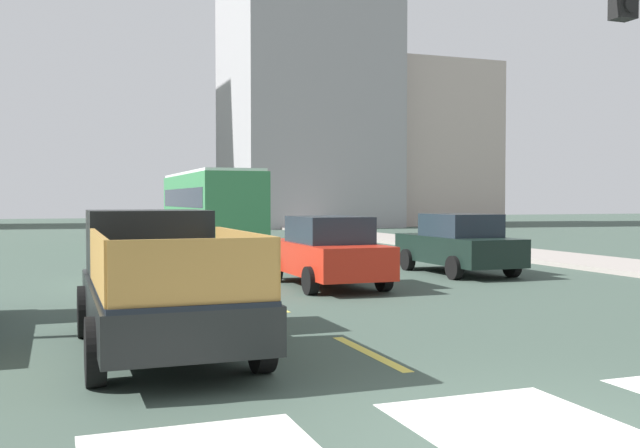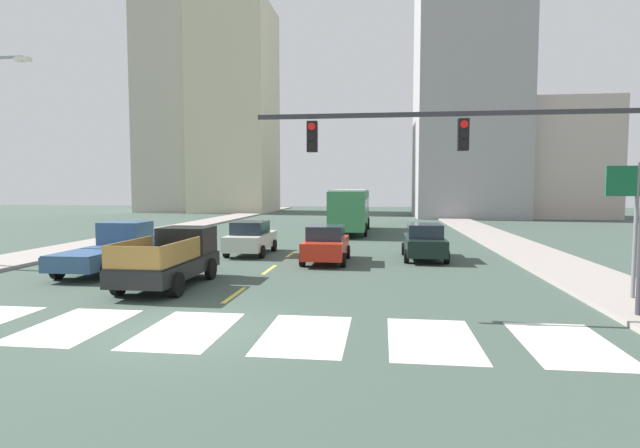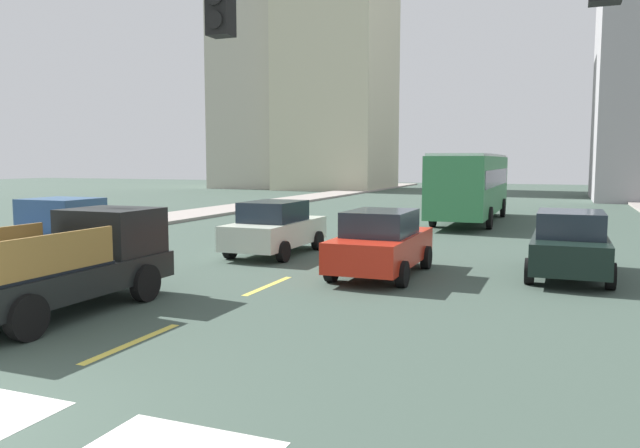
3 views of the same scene
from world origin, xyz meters
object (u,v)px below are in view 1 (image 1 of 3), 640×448
object	(u,v)px
pickup_stakebed	(159,282)
city_bus	(209,203)
sedan_near_right	(327,251)
sedan_far	(458,244)
sedan_mid	(142,250)

from	to	relation	value
pickup_stakebed	city_bus	size ratio (longest dim) A/B	0.48
pickup_stakebed	sedan_near_right	distance (m)	7.63
sedan_far	sedan_mid	xyz separation A→B (m)	(-8.76, 0.70, 0.00)
pickup_stakebed	sedan_far	world-z (taller)	pickup_stakebed
city_bus	sedan_near_right	bearing A→B (deg)	-91.53
city_bus	sedan_mid	size ratio (longest dim) A/B	2.45
city_bus	sedan_mid	xyz separation A→B (m)	(-4.34, -13.01, -1.09)
sedan_mid	sedan_near_right	size ratio (longest dim) A/B	1.00
sedan_near_right	sedan_mid	bearing A→B (deg)	149.86
sedan_mid	sedan_far	bearing A→B (deg)	-4.03
sedan_far	sedan_near_right	size ratio (longest dim) A/B	1.00
pickup_stakebed	sedan_far	xyz separation A→B (m)	(9.41, 7.46, -0.08)
sedan_near_right	pickup_stakebed	bearing A→B (deg)	-131.08
pickup_stakebed	sedan_far	bearing A→B (deg)	36.79
sedan_far	sedan_mid	bearing A→B (deg)	173.71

